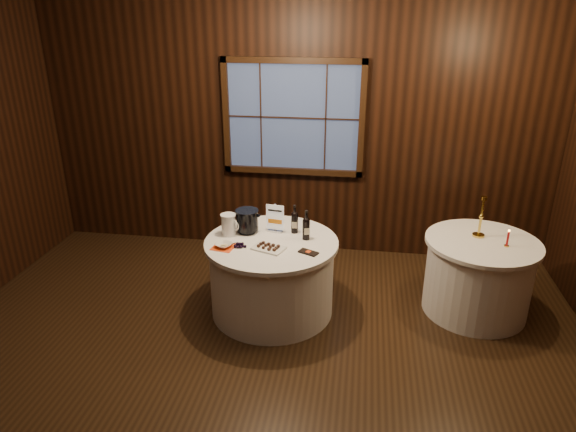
% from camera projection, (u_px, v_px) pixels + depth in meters
% --- Properties ---
extents(ground, '(6.00, 6.00, 0.00)m').
position_uv_depth(ground, '(251.00, 375.00, 4.26)').
color(ground, black).
rests_on(ground, ground).
extents(back_wall, '(6.00, 0.10, 3.00)m').
position_uv_depth(back_wall, '(293.00, 126.00, 5.94)').
color(back_wall, black).
rests_on(back_wall, ground).
extents(main_table, '(1.28, 1.28, 0.77)m').
position_uv_depth(main_table, '(272.00, 276.00, 5.03)').
color(main_table, white).
rests_on(main_table, ground).
extents(side_table, '(1.08, 1.08, 0.77)m').
position_uv_depth(side_table, '(478.00, 276.00, 5.03)').
color(side_table, white).
rests_on(side_table, ground).
extents(sign_stand, '(0.18, 0.11, 0.29)m').
position_uv_depth(sign_stand, '(275.00, 222.00, 5.05)').
color(sign_stand, '#B2B2B9').
rests_on(sign_stand, main_table).
extents(port_bottle_left, '(0.07, 0.07, 0.29)m').
position_uv_depth(port_bottle_left, '(295.00, 221.00, 5.01)').
color(port_bottle_left, black).
rests_on(port_bottle_left, main_table).
extents(port_bottle_right, '(0.07, 0.08, 0.29)m').
position_uv_depth(port_bottle_right, '(306.00, 227.00, 4.87)').
color(port_bottle_right, black).
rests_on(port_bottle_right, main_table).
extents(ice_bucket, '(0.23, 0.23, 0.23)m').
position_uv_depth(ice_bucket, '(247.00, 221.00, 5.02)').
color(ice_bucket, black).
rests_on(ice_bucket, main_table).
extents(chocolate_plate, '(0.34, 0.28, 0.04)m').
position_uv_depth(chocolate_plate, '(269.00, 247.00, 4.71)').
color(chocolate_plate, silver).
rests_on(chocolate_plate, main_table).
extents(chocolate_box, '(0.20, 0.15, 0.01)m').
position_uv_depth(chocolate_box, '(308.00, 252.00, 4.64)').
color(chocolate_box, black).
rests_on(chocolate_box, main_table).
extents(grape_bunch, '(0.18, 0.07, 0.04)m').
position_uv_depth(grape_bunch, '(240.00, 245.00, 4.74)').
color(grape_bunch, black).
rests_on(grape_bunch, main_table).
extents(glass_pitcher, '(0.20, 0.15, 0.21)m').
position_uv_depth(glass_pitcher, '(229.00, 225.00, 4.97)').
color(glass_pitcher, white).
rests_on(glass_pitcher, main_table).
extents(orange_napkin, '(0.23, 0.23, 0.00)m').
position_uv_depth(orange_napkin, '(224.00, 247.00, 4.75)').
color(orange_napkin, '#DD4012').
rests_on(orange_napkin, main_table).
extents(cracker_bowl, '(0.20, 0.20, 0.04)m').
position_uv_depth(cracker_bowl, '(224.00, 245.00, 4.75)').
color(cracker_bowl, silver).
rests_on(cracker_bowl, orange_napkin).
extents(brass_candlestick, '(0.12, 0.12, 0.41)m').
position_uv_depth(brass_candlestick, '(480.00, 222.00, 4.92)').
color(brass_candlestick, gold).
rests_on(brass_candlestick, side_table).
extents(red_candle, '(0.05, 0.05, 0.17)m').
position_uv_depth(red_candle, '(508.00, 240.00, 4.74)').
color(red_candle, gold).
rests_on(red_candle, side_table).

